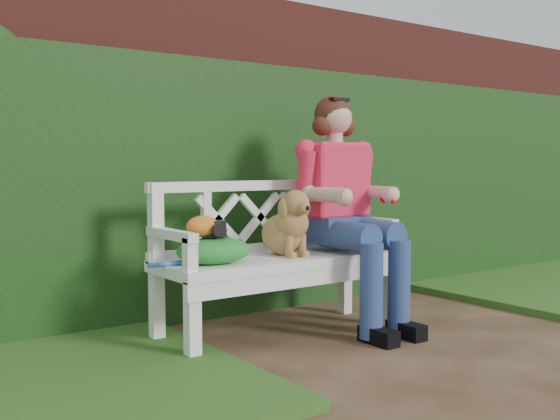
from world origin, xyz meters
TOP-DOWN VIEW (x-y plane):
  - ground at (0.00, 0.00)m, footprint 60.00×60.00m
  - brick_wall at (0.00, 1.90)m, footprint 10.00×0.30m
  - ivy_hedge at (0.00, 1.68)m, footprint 10.00×0.18m
  - garden_bench at (-0.56, 1.01)m, footprint 1.64×0.77m
  - seated_woman at (-0.11, 0.99)m, footprint 0.86×0.98m
  - dog at (-0.53, 0.99)m, footprint 0.31×0.39m
  - tennis_racket at (-1.03, 1.02)m, footprint 0.62×0.45m
  - green_bag at (-1.03, 0.98)m, footprint 0.45×0.36m
  - camera_item at (-1.03, 0.98)m, footprint 0.15×0.13m
  - baseball_glove at (-1.09, 0.99)m, footprint 0.23×0.20m

SIDE VIEW (x-z plane):
  - ground at x=0.00m, z-range 0.00..0.00m
  - garden_bench at x=-0.56m, z-range 0.00..0.48m
  - tennis_racket at x=-1.03m, z-range 0.48..0.51m
  - green_bag at x=-1.03m, z-range 0.48..0.63m
  - camera_item at x=-1.03m, z-range 0.63..0.71m
  - dog at x=-0.53m, z-range 0.48..0.88m
  - baseball_glove at x=-1.09m, z-range 0.63..0.74m
  - seated_woman at x=-0.11m, z-range 0.00..1.45m
  - ivy_hedge at x=0.00m, z-range 0.00..1.70m
  - brick_wall at x=0.00m, z-range 0.00..2.20m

